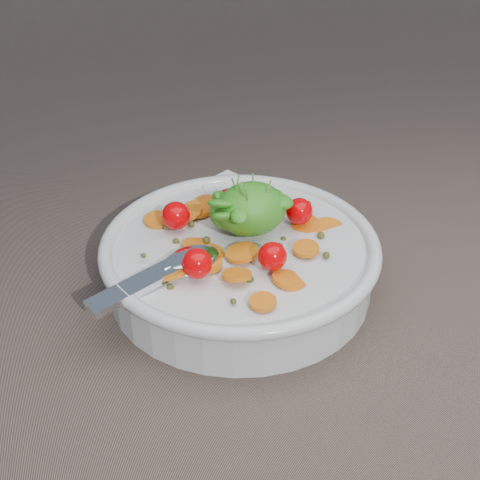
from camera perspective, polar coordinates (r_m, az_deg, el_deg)
name	(u,v)px	position (r m, az deg, el deg)	size (l,w,h in m)	color
ground	(238,304)	(0.63, -0.18, -5.46)	(6.00, 6.00, 0.00)	brown
bowl	(240,259)	(0.63, -0.03, -1.67)	(0.28, 0.26, 0.11)	silver
napkin	(225,208)	(0.77, -1.33, 2.70)	(0.14, 0.12, 0.01)	white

